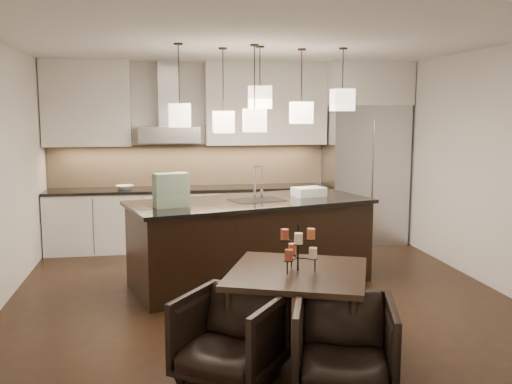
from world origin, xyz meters
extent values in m
cube|color=black|center=(0.00, 0.00, -0.01)|extent=(5.50, 5.50, 0.02)
cube|color=white|center=(0.00, 0.00, 2.81)|extent=(5.50, 5.50, 0.02)
cube|color=silver|center=(0.00, 2.76, 1.40)|extent=(5.50, 0.02, 2.80)
cube|color=silver|center=(0.00, -2.76, 1.40)|extent=(5.50, 0.02, 2.80)
cube|color=silver|center=(2.76, 0.00, 1.40)|extent=(0.02, 5.50, 2.80)
cube|color=#B7B7BA|center=(2.10, 2.38, 1.07)|extent=(1.20, 0.72, 2.15)
cube|color=silver|center=(2.10, 2.38, 2.47)|extent=(1.26, 0.72, 0.65)
cube|color=silver|center=(-0.62, 2.43, 0.44)|extent=(4.21, 0.62, 0.88)
cube|color=black|center=(-0.62, 2.43, 0.90)|extent=(4.21, 0.66, 0.04)
cube|color=tan|center=(-0.62, 2.73, 1.24)|extent=(4.21, 0.02, 0.63)
cube|color=silver|center=(-2.10, 2.57, 2.17)|extent=(1.25, 0.35, 1.25)
cube|color=silver|center=(0.55, 2.57, 2.17)|extent=(1.85, 0.35, 1.25)
cube|color=#B7B7BA|center=(-0.93, 2.48, 1.72)|extent=(0.90, 0.52, 0.24)
cube|color=#B7B7BA|center=(-0.93, 2.59, 2.32)|extent=(0.30, 0.28, 0.96)
imported|color=silver|center=(-1.59, 2.38, 0.95)|extent=(0.32, 0.32, 0.06)
cube|color=black|center=(-0.02, 0.48, 0.48)|extent=(2.94, 1.77, 0.97)
cube|color=black|center=(-0.02, 0.48, 0.99)|extent=(3.05, 1.88, 0.04)
cube|color=#1C582E|center=(-0.96, 0.16, 1.20)|extent=(0.41, 0.29, 0.37)
cube|color=silver|center=(0.75, 0.69, 1.07)|extent=(0.43, 0.35, 0.11)
cylinder|color=beige|center=(0.21, -1.51, 0.86)|extent=(0.09, 0.09, 0.09)
cylinder|color=#C76636|center=(0.07, -1.33, 0.86)|extent=(0.09, 0.09, 0.09)
cylinder|color=#9D3F28|center=(-0.01, -1.54, 0.86)|extent=(0.09, 0.09, 0.09)
cylinder|color=#C76636|center=(0.21, -1.42, 1.00)|extent=(0.09, 0.09, 0.09)
cylinder|color=#9D3F28|center=(-0.02, -1.40, 1.00)|extent=(0.09, 0.09, 0.09)
cylinder|color=beige|center=(0.06, -1.58, 1.00)|extent=(0.09, 0.09, 0.09)
imported|color=black|center=(-0.57, -1.95, 0.34)|extent=(1.02, 1.02, 0.67)
imported|color=black|center=(0.25, -2.26, 0.34)|extent=(0.92, 0.93, 0.69)
cube|color=#FFECCF|center=(-0.84, 0.35, 2.01)|extent=(0.24, 0.24, 0.26)
cube|color=#FFECCF|center=(-0.31, 0.71, 1.93)|extent=(0.24, 0.24, 0.26)
cube|color=#FFECCF|center=(0.09, 0.47, 2.22)|extent=(0.24, 0.24, 0.26)
cube|color=#FFECCF|center=(0.63, 0.66, 2.04)|extent=(0.24, 0.24, 0.26)
cube|color=#FFECCF|center=(1.09, 0.48, 2.19)|extent=(0.24, 0.24, 0.26)
cube|color=#FFECCF|center=(0.00, 0.32, 1.96)|extent=(0.24, 0.24, 0.26)
camera|label=1|loc=(-1.07, -6.12, 2.06)|focal=40.00mm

